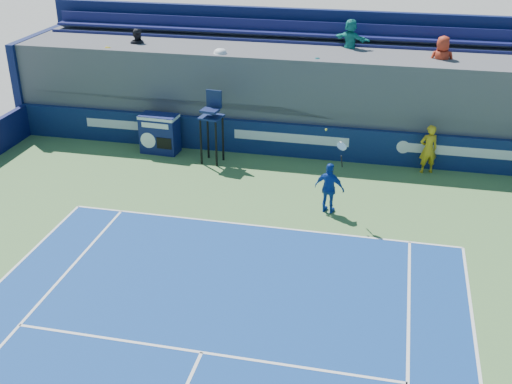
% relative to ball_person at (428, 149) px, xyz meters
% --- Properties ---
extents(ball_person, '(0.70, 0.58, 1.65)m').
position_rel_ball_person_xyz_m(ball_person, '(0.00, 0.00, 0.00)').
color(ball_person, gold).
rests_on(ball_person, apron).
extents(back_hoarding, '(20.40, 0.21, 1.20)m').
position_rel_ball_person_xyz_m(back_hoarding, '(-4.60, 0.40, -0.24)').
color(back_hoarding, '#0D1E4C').
rests_on(back_hoarding, ground).
extents(match_clock, '(1.36, 0.80, 1.40)m').
position_rel_ball_person_xyz_m(match_clock, '(-9.18, -0.23, -0.09)').
color(match_clock, '#101951').
rests_on(match_clock, ground).
extents(umpire_chair, '(0.80, 0.80, 2.48)m').
position_rel_ball_person_xyz_m(umpire_chair, '(-7.12, -0.66, 0.69)').
color(umpire_chair, black).
rests_on(umpire_chair, ground).
extents(tennis_player, '(0.95, 0.62, 2.57)m').
position_rel_ball_person_xyz_m(tennis_player, '(-2.81, -3.53, -0.06)').
color(tennis_player, '#133CA0').
rests_on(tennis_player, apron).
extents(stadium_seating, '(21.00, 4.05, 4.40)m').
position_rel_ball_person_xyz_m(stadium_seating, '(-4.61, 2.44, 1.01)').
color(stadium_seating, '#4F4F54').
rests_on(stadium_seating, ground).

